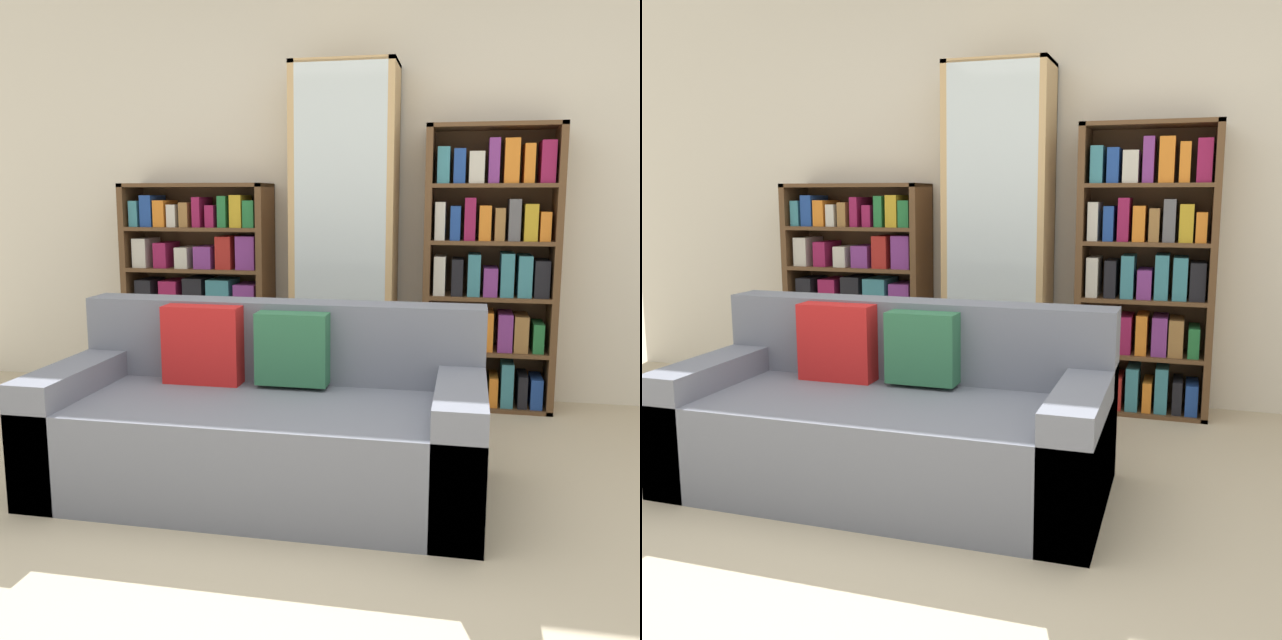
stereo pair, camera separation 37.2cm
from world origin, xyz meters
The scene contains 7 objects.
ground_plane centered at (0.00, 0.00, 0.00)m, with size 16.00×16.00×0.00m, color beige.
wall_back centered at (0.00, 2.39, 1.35)m, with size 6.11×0.06×2.70m.
couch centered at (-0.28, 0.71, 0.28)m, with size 1.89×0.89×0.79m.
bookshelf_left centered at (-1.13, 2.18, 0.65)m, with size 0.95×0.32×1.35m.
display_cabinet centered at (-0.17, 2.17, 1.02)m, with size 0.63×0.36×2.05m.
bookshelf_right centered at (0.71, 2.18, 0.81)m, with size 0.78×0.32×1.68m.
wine_bottle centered at (0.49, 1.58, 0.17)m, with size 0.08×0.08×0.41m.
Camera 1 is at (0.57, -2.18, 1.27)m, focal length 40.00 mm.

